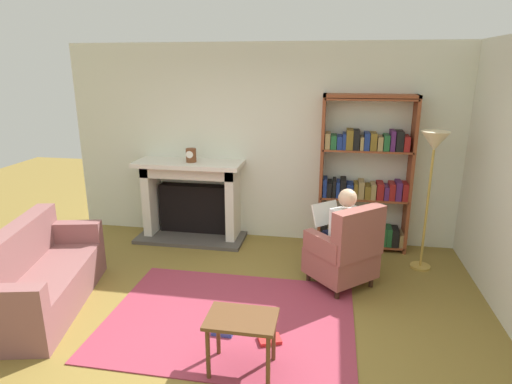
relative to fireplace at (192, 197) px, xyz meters
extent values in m
plane|color=olive|center=(1.02, -2.30, -0.60)|extent=(14.00, 14.00, 0.00)
cube|color=silver|center=(1.02, 0.25, 0.75)|extent=(5.60, 0.10, 2.70)
cube|color=silver|center=(3.67, -1.05, 0.75)|extent=(0.10, 5.20, 2.70)
cube|color=#963347|center=(1.02, -2.00, -0.59)|extent=(2.40, 1.80, 0.01)
cube|color=#4C4742|center=(0.00, -0.12, -0.57)|extent=(1.52, 0.64, 0.05)
cube|color=black|center=(0.00, 0.10, -0.20)|extent=(1.00, 0.20, 0.70)
cube|color=silver|center=(-0.60, -0.02, -0.06)|extent=(0.12, 0.44, 1.07)
cube|color=silver|center=(0.60, -0.02, -0.06)|extent=(0.12, 0.44, 1.07)
cube|color=silver|center=(0.00, -0.02, 0.40)|extent=(1.32, 0.44, 0.16)
cube|color=silver|center=(0.00, -0.08, 0.51)|extent=(1.48, 0.56, 0.06)
cylinder|color=brown|center=(0.05, -0.10, 0.63)|extent=(0.14, 0.14, 0.19)
cylinder|color=white|center=(0.05, -0.17, 0.65)|extent=(0.10, 0.01, 0.10)
cube|color=brown|center=(1.81, 0.04, 0.43)|extent=(0.04, 0.32, 2.06)
cube|color=brown|center=(2.94, 0.04, 0.43)|extent=(0.04, 0.32, 2.06)
cube|color=brown|center=(2.37, 0.04, 1.44)|extent=(1.17, 0.32, 0.04)
cube|color=brown|center=(2.37, 0.04, -0.54)|extent=(1.13, 0.32, 0.02)
cube|color=black|center=(1.88, 0.03, -0.40)|extent=(0.08, 0.26, 0.24)
cube|color=#997F4C|center=(1.97, 0.03, -0.42)|extent=(0.09, 0.26, 0.22)
cube|color=maroon|center=(2.05, 0.03, -0.41)|extent=(0.07, 0.26, 0.23)
cube|color=#997F4C|center=(2.13, 0.03, -0.41)|extent=(0.08, 0.26, 0.23)
cube|color=#997F4C|center=(2.21, 0.03, -0.43)|extent=(0.07, 0.26, 0.19)
cube|color=#4C1E59|center=(2.27, 0.03, -0.44)|extent=(0.04, 0.26, 0.17)
cube|color=black|center=(2.34, 0.03, -0.44)|extent=(0.08, 0.26, 0.17)
cube|color=#1E592D|center=(2.41, 0.03, -0.43)|extent=(0.05, 0.26, 0.19)
cube|color=#4C1E59|center=(2.47, 0.03, -0.44)|extent=(0.05, 0.26, 0.16)
cube|color=#997F4C|center=(2.54, 0.03, -0.43)|extent=(0.09, 0.26, 0.19)
cube|color=brown|center=(2.61, 0.03, -0.43)|extent=(0.04, 0.26, 0.18)
cube|color=#1E592D|center=(2.67, 0.03, -0.40)|extent=(0.06, 0.26, 0.25)
cube|color=#1E592D|center=(2.74, 0.03, -0.40)|extent=(0.06, 0.26, 0.25)
cube|color=black|center=(2.82, 0.03, -0.41)|extent=(0.09, 0.26, 0.23)
cube|color=#997F4C|center=(2.91, 0.03, -0.44)|extent=(0.08, 0.26, 0.18)
cube|color=brown|center=(2.37, 0.04, 0.11)|extent=(1.13, 0.32, 0.02)
cube|color=navy|center=(1.86, 0.03, 0.24)|extent=(0.05, 0.26, 0.24)
cube|color=black|center=(1.92, 0.03, 0.22)|extent=(0.06, 0.26, 0.20)
cube|color=black|center=(1.98, 0.03, 0.24)|extent=(0.04, 0.26, 0.23)
cube|color=navy|center=(2.03, 0.03, 0.23)|extent=(0.04, 0.26, 0.21)
cube|color=black|center=(2.10, 0.03, 0.24)|extent=(0.08, 0.26, 0.25)
cube|color=navy|center=(2.19, 0.03, 0.21)|extent=(0.08, 0.26, 0.19)
cube|color=brown|center=(2.26, 0.03, 0.22)|extent=(0.05, 0.26, 0.20)
cube|color=#997F4C|center=(2.33, 0.03, 0.23)|extent=(0.07, 0.26, 0.23)
cube|color=brown|center=(2.42, 0.03, 0.21)|extent=(0.07, 0.26, 0.17)
cube|color=#997F4C|center=(2.49, 0.03, 0.22)|extent=(0.06, 0.26, 0.20)
cube|color=maroon|center=(2.57, 0.03, 0.23)|extent=(0.09, 0.26, 0.21)
cube|color=#4C1E59|center=(2.65, 0.03, 0.21)|extent=(0.06, 0.26, 0.17)
cube|color=maroon|center=(2.72, 0.03, 0.23)|extent=(0.07, 0.26, 0.21)
cube|color=#4C1E59|center=(2.80, 0.03, 0.24)|extent=(0.07, 0.26, 0.24)
cube|color=maroon|center=(2.89, 0.03, 0.23)|extent=(0.08, 0.26, 0.22)
cube|color=brown|center=(2.37, 0.04, 0.75)|extent=(1.13, 0.32, 0.02)
cube|color=#997F4C|center=(1.87, 0.03, 0.87)|extent=(0.06, 0.26, 0.20)
cube|color=#1E592D|center=(1.95, 0.03, 0.85)|extent=(0.07, 0.26, 0.17)
cube|color=navy|center=(2.02, 0.03, 0.85)|extent=(0.07, 0.26, 0.17)
cube|color=navy|center=(2.08, 0.03, 0.87)|extent=(0.04, 0.26, 0.20)
cube|color=brown|center=(2.15, 0.03, 0.89)|extent=(0.09, 0.26, 0.25)
cube|color=black|center=(2.23, 0.03, 0.89)|extent=(0.08, 0.26, 0.25)
cube|color=#997F4C|center=(2.30, 0.03, 0.85)|extent=(0.04, 0.26, 0.17)
cube|color=navy|center=(2.36, 0.03, 0.88)|extent=(0.07, 0.26, 0.22)
cube|color=brown|center=(2.44, 0.03, 0.88)|extent=(0.08, 0.26, 0.22)
cube|color=#997F4C|center=(2.52, 0.03, 0.85)|extent=(0.06, 0.26, 0.18)
cube|color=#1E592D|center=(2.60, 0.03, 0.87)|extent=(0.07, 0.26, 0.20)
cube|color=#4C1E59|center=(2.68, 0.03, 0.89)|extent=(0.06, 0.26, 0.25)
cube|color=black|center=(2.76, 0.03, 0.89)|extent=(0.09, 0.26, 0.25)
cube|color=maroon|center=(2.85, 0.03, 0.86)|extent=(0.07, 0.26, 0.19)
cube|color=brown|center=(2.37, 0.04, 1.40)|extent=(1.13, 0.32, 0.02)
cylinder|color=#331E14|center=(2.11, -0.73, -0.54)|extent=(0.05, 0.05, 0.12)
cylinder|color=#331E14|center=(1.74, -1.08, -0.54)|extent=(0.05, 0.05, 0.12)
cylinder|color=#331E14|center=(2.44, -1.09, -0.54)|extent=(0.05, 0.05, 0.12)
cylinder|color=#331E14|center=(2.06, -1.43, -0.54)|extent=(0.05, 0.05, 0.12)
cube|color=#935149|center=(2.09, -1.08, -0.33)|extent=(0.88, 0.87, 0.30)
cube|color=#935149|center=(2.25, -1.26, 0.10)|extent=(0.58, 0.55, 0.55)
cube|color=#935149|center=(2.28, -0.90, -0.07)|extent=(0.45, 0.48, 0.22)
cube|color=#935149|center=(1.89, -1.27, -0.07)|extent=(0.45, 0.48, 0.22)
cube|color=white|center=(2.12, -1.12, 0.07)|extent=(0.37, 0.36, 0.50)
sphere|color=#D8AD8C|center=(2.12, -1.12, 0.44)|extent=(0.20, 0.20, 0.20)
cube|color=#191E3F|center=(2.04, -0.92, -0.13)|extent=(0.36, 0.38, 0.12)
cube|color=#191E3F|center=(1.93, -1.03, -0.13)|extent=(0.36, 0.38, 0.12)
cylinder|color=#191E3F|center=(1.91, -0.78, -0.39)|extent=(0.10, 0.10, 0.42)
cylinder|color=#191E3F|center=(1.80, -0.89, -0.39)|extent=(0.10, 0.10, 0.42)
cube|color=white|center=(1.90, -0.88, 0.17)|extent=(0.34, 0.32, 0.25)
cube|color=#865453|center=(-0.88, -2.10, -0.40)|extent=(1.06, 1.81, 0.40)
cube|color=#865453|center=(-1.14, -2.16, 0.03)|extent=(0.57, 1.70, 0.45)
cube|color=#865453|center=(-0.71, -2.85, -0.08)|extent=(0.72, 0.31, 0.24)
cube|color=#865453|center=(-1.05, -1.35, -0.08)|extent=(0.72, 0.31, 0.24)
cube|color=brown|center=(1.29, -2.69, -0.12)|extent=(0.56, 0.39, 0.03)
cylinder|color=brown|center=(1.05, -2.85, -0.37)|extent=(0.04, 0.04, 0.46)
cylinder|color=brown|center=(1.53, -2.85, -0.37)|extent=(0.04, 0.04, 0.46)
cylinder|color=brown|center=(1.05, -2.54, -0.37)|extent=(0.04, 0.04, 0.46)
cylinder|color=brown|center=(1.53, -2.54, -0.37)|extent=(0.04, 0.04, 0.46)
cube|color=#334CA5|center=(1.02, -2.19, -0.56)|extent=(0.21, 0.27, 0.04)
cube|color=#334CA5|center=(0.95, -2.04, -0.57)|extent=(0.30, 0.28, 0.03)
cube|color=#334CA5|center=(1.12, -2.09, -0.57)|extent=(0.22, 0.17, 0.03)
cube|color=red|center=(1.46, -2.30, -0.57)|extent=(0.24, 0.21, 0.03)
cylinder|color=#B7933F|center=(3.07, -0.48, -0.58)|extent=(0.24, 0.24, 0.03)
cylinder|color=#B7933F|center=(3.07, -0.48, 0.16)|extent=(0.03, 0.03, 1.45)
cone|color=beige|center=(3.07, -0.48, 0.98)|extent=(0.32, 0.32, 0.22)
camera|label=1|loc=(1.93, -5.60, 1.80)|focal=30.19mm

